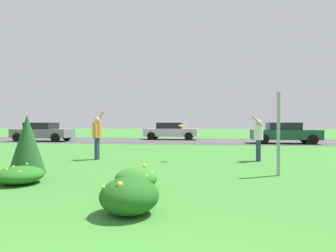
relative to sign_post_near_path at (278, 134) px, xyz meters
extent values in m
plane|color=#387A2D|center=(-2.63, 3.99, -1.12)|extent=(120.00, 120.00, 0.00)
cube|color=#424244|center=(-2.63, 14.91, -1.12)|extent=(120.00, 7.98, 0.01)
cube|color=yellow|center=(-2.63, 14.91, -1.11)|extent=(120.00, 0.16, 0.00)
ellipsoid|color=#1E5619|center=(-3.05, -3.87, -0.84)|extent=(0.92, 0.98, 0.57)
sphere|color=yellow|center=(-3.18, -3.50, -0.72)|extent=(0.06, 0.06, 0.06)
sphere|color=yellow|center=(-3.11, -4.15, -0.60)|extent=(0.09, 0.09, 0.09)
sphere|color=yellow|center=(-3.40, -4.06, -0.67)|extent=(0.06, 0.06, 0.06)
ellipsoid|color=#2D7526|center=(-3.38, -2.19, -0.89)|extent=(0.90, 0.92, 0.46)
sphere|color=yellow|center=(-3.57, -2.31, -0.78)|extent=(0.06, 0.06, 0.06)
sphere|color=yellow|center=(-3.06, -2.10, -0.77)|extent=(0.08, 0.08, 0.08)
sphere|color=yellow|center=(-3.41, -1.92, -0.74)|extent=(0.07, 0.07, 0.07)
sphere|color=yellow|center=(-3.52, -2.31, -0.75)|extent=(0.06, 0.06, 0.06)
sphere|color=yellow|center=(-3.26, -1.93, -0.65)|extent=(0.08, 0.08, 0.08)
sphere|color=yellow|center=(-3.10, -2.42, -0.79)|extent=(0.08, 0.08, 0.08)
sphere|color=yellow|center=(-3.38, -1.87, -0.84)|extent=(0.09, 0.09, 0.09)
ellipsoid|color=#23661E|center=(-6.22, -2.00, -0.92)|extent=(1.07, 1.13, 0.41)
sphere|color=gold|center=(-6.37, -2.25, -0.77)|extent=(0.08, 0.08, 0.08)
sphere|color=gold|center=(-6.28, -1.63, -0.71)|extent=(0.06, 0.06, 0.06)
sphere|color=gold|center=(-6.30, -2.30, -0.86)|extent=(0.07, 0.07, 0.07)
sphere|color=gold|center=(-6.32, -2.12, -0.86)|extent=(0.08, 0.08, 0.08)
sphere|color=gold|center=(-6.03, -1.80, -0.83)|extent=(0.05, 0.05, 0.05)
sphere|color=gold|center=(-6.37, -2.02, -0.73)|extent=(0.06, 0.06, 0.06)
sphere|color=gold|center=(-6.01, -2.31, -0.79)|extent=(0.07, 0.07, 0.07)
cube|color=#93969B|center=(0.00, 0.00, 0.00)|extent=(0.07, 0.10, 2.25)
cone|color=#1E5123|center=(-6.87, -0.75, -0.30)|extent=(1.00, 1.00, 1.65)
cylinder|color=orange|center=(-6.19, 2.66, 0.02)|extent=(0.34, 0.34, 0.60)
sphere|color=tan|center=(-6.19, 2.66, 0.42)|extent=(0.21, 0.21, 0.21)
cylinder|color=navy|center=(-6.20, 2.75, -0.70)|extent=(0.14, 0.14, 0.84)
cylinder|color=navy|center=(-6.19, 2.58, -0.70)|extent=(0.14, 0.14, 0.84)
cylinder|color=tan|center=(-6.15, 2.86, 0.52)|extent=(0.37, 0.11, 0.53)
cylinder|color=tan|center=(-6.16, 2.47, 0.00)|extent=(0.12, 0.10, 0.57)
cylinder|color=silver|center=(-0.06, 3.06, -0.05)|extent=(0.34, 0.34, 0.56)
sphere|color=tan|center=(-0.06, 3.06, 0.32)|extent=(0.21, 0.21, 0.21)
cylinder|color=navy|center=(-0.05, 2.98, -0.73)|extent=(0.14, 0.14, 0.79)
cylinder|color=navy|center=(-0.06, 3.15, -0.73)|extent=(0.14, 0.14, 0.79)
cylinder|color=tan|center=(-0.12, 2.86, 0.37)|extent=(0.45, 0.12, 0.43)
cylinder|color=tan|center=(-0.09, 3.26, -0.07)|extent=(0.12, 0.10, 0.53)
cylinder|color=orange|center=(-2.87, 2.70, 0.19)|extent=(0.28, 0.28, 0.10)
torus|color=orange|center=(-2.87, 2.70, 0.18)|extent=(0.28, 0.28, 0.10)
cube|color=slate|center=(-14.83, 13.12, -0.50)|extent=(4.50, 1.82, 0.66)
cube|color=black|center=(-14.93, 13.12, 0.07)|extent=(2.10, 1.64, 0.52)
cylinder|color=black|center=(-13.28, 14.01, -0.79)|extent=(0.66, 0.22, 0.66)
cylinder|color=black|center=(-13.28, 12.23, -0.79)|extent=(0.66, 0.22, 0.66)
cylinder|color=black|center=(-16.38, 14.01, -0.79)|extent=(0.66, 0.22, 0.66)
cylinder|color=black|center=(-16.38, 12.23, -0.79)|extent=(0.66, 0.22, 0.66)
cube|color=#B7BABF|center=(-5.19, 16.71, -0.50)|extent=(4.50, 1.82, 0.66)
cube|color=black|center=(-5.29, 16.71, 0.07)|extent=(2.10, 1.64, 0.52)
cylinder|color=black|center=(-3.64, 17.60, -0.79)|extent=(0.66, 0.22, 0.66)
cylinder|color=black|center=(-3.64, 15.82, -0.79)|extent=(0.66, 0.22, 0.66)
cylinder|color=black|center=(-6.74, 17.60, -0.79)|extent=(0.66, 0.22, 0.66)
cylinder|color=black|center=(-6.74, 15.82, -0.79)|extent=(0.66, 0.22, 0.66)
cube|color=#194C2D|center=(3.24, 13.12, -0.50)|extent=(4.50, 1.82, 0.66)
cube|color=black|center=(3.14, 13.12, 0.07)|extent=(2.10, 1.64, 0.52)
cylinder|color=black|center=(4.79, 14.01, -0.79)|extent=(0.66, 0.22, 0.66)
cylinder|color=black|center=(4.79, 12.23, -0.79)|extent=(0.66, 0.22, 0.66)
cylinder|color=black|center=(1.69, 14.01, -0.79)|extent=(0.66, 0.22, 0.66)
cylinder|color=black|center=(1.69, 12.23, -0.79)|extent=(0.66, 0.22, 0.66)
camera|label=1|loc=(-1.79, -8.33, 0.30)|focal=31.70mm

